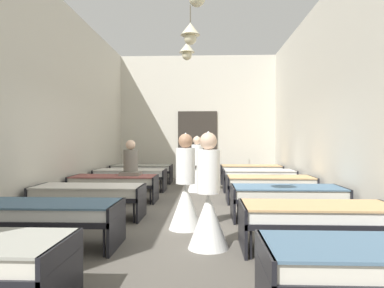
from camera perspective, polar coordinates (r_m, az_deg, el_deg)
name	(u,v)px	position (r m, az deg, el deg)	size (l,w,h in m)	color
ground_plane	(189,212)	(7.19, -0.42, -10.76)	(6.15, 12.22, 0.10)	#59544C
room_shell	(192,104)	(8.32, 0.00, 6.45)	(5.95, 11.82, 4.40)	beige
bed_left_row_1	(45,213)	(5.03, -22.37, -10.11)	(1.90, 0.84, 0.57)	black
bed_right_row_1	(318,215)	(4.78, 19.42, -10.67)	(1.90, 0.84, 0.57)	black
bed_left_row_2	(89,193)	(6.60, -16.10, -7.52)	(1.90, 0.84, 0.57)	black
bed_right_row_2	(287,194)	(6.41, 14.93, -7.76)	(1.90, 0.84, 0.57)	black
bed_left_row_3	(114,182)	(8.22, -12.29, -5.89)	(1.90, 0.84, 0.57)	black
bed_right_row_3	(270,182)	(8.07, 12.30, -6.01)	(1.90, 0.84, 0.57)	black
bed_left_row_4	(131,174)	(9.86, -9.77, -4.79)	(1.90, 0.84, 0.57)	black
bed_right_row_4	(259,175)	(9.74, 10.58, -4.86)	(1.90, 0.84, 0.57)	black
bed_left_row_5	(142,169)	(11.53, -7.97, -4.00)	(1.90, 0.84, 0.57)	black
bed_right_row_5	(251,170)	(11.42, 9.37, -4.04)	(1.90, 0.84, 0.57)	black
nurse_near_aisle	(197,172)	(9.51, 0.82, -4.44)	(0.52, 0.52, 1.49)	white
nurse_mid_aisle	(186,195)	(5.57, -1.04, -8.08)	(0.52, 0.52, 1.49)	white
nurse_far_aisle	(208,207)	(4.60, 2.61, -9.93)	(0.52, 0.52, 1.49)	white
patient_seated_primary	(131,162)	(8.19, -9.76, -2.89)	(0.44, 0.44, 0.80)	slate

